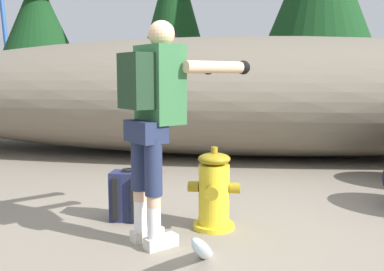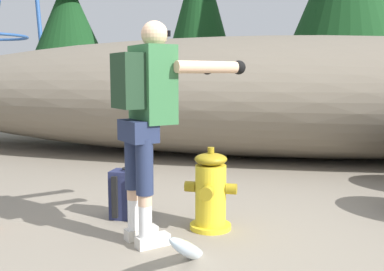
% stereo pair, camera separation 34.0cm
% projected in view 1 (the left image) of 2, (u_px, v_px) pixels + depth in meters
% --- Properties ---
extents(ground_plane, '(56.00, 56.00, 0.04)m').
position_uv_depth(ground_plane, '(201.00, 247.00, 3.43)').
color(ground_plane, gray).
extents(dirt_embankment, '(13.17, 3.20, 1.91)m').
position_uv_depth(dirt_embankment, '(233.00, 96.00, 7.32)').
color(dirt_embankment, '#756B5B').
rests_on(dirt_embankment, ground_plane).
extents(fire_hydrant, '(0.44, 0.39, 0.70)m').
position_uv_depth(fire_hydrant, '(214.00, 192.00, 3.75)').
color(fire_hydrant, yellow).
rests_on(fire_hydrant, ground_plane).
extents(hydrant_water_jet, '(0.59, 1.36, 0.65)m').
position_uv_depth(hydrant_water_jet, '(201.00, 262.00, 2.96)').
color(hydrant_water_jet, silver).
rests_on(hydrant_water_jet, ground_plane).
extents(utility_worker, '(0.96, 0.96, 1.69)m').
position_uv_depth(utility_worker, '(158.00, 105.00, 3.32)').
color(utility_worker, beige).
rests_on(utility_worker, ground_plane).
extents(spare_backpack, '(0.30, 0.29, 0.47)m').
position_uv_depth(spare_backpack, '(128.00, 196.00, 3.99)').
color(spare_backpack, '#23284C').
rests_on(spare_backpack, ground_plane).
extents(pine_tree_far_left, '(2.44, 2.44, 5.97)m').
position_uv_depth(pine_tree_far_left, '(37.00, 4.00, 12.34)').
color(pine_tree_far_left, '#47331E').
rests_on(pine_tree_far_left, ground_plane).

